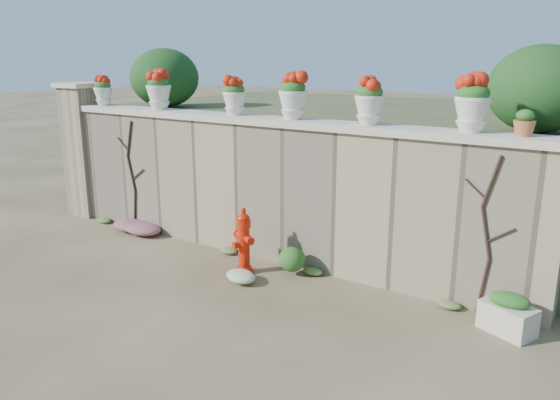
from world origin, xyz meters
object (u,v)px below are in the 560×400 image
Objects in this scene: planter_box at (508,314)px; terracotta_pot at (524,124)px; fire_hydrant at (244,241)px; urn_pot_0 at (103,91)px.

terracotta_pot is (-0.14, 0.54, 2.01)m from planter_box.
planter_box is 2.30× the size of terracotta_pot.
fire_hydrant is at bearing -167.02° from terracotta_pot.
planter_box is at bearing -4.31° from urn_pot_0.
urn_pot_0 is (-7.12, 0.54, 2.13)m from planter_box.
terracotta_pot is at bearing 37.47° from fire_hydrant.
urn_pot_0 is 6.98m from terracotta_pot.
urn_pot_0 is at bearing -161.93° from planter_box.
planter_box is at bearing -75.04° from terracotta_pot.
planter_box is 2.09m from terracotta_pot.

